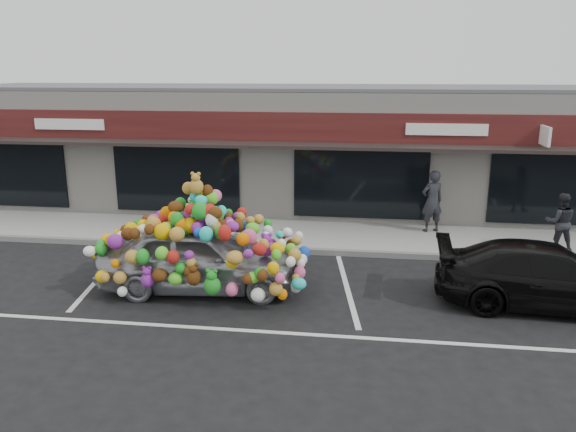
# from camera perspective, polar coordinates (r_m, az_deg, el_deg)

# --- Properties ---
(ground) EXTENTS (90.00, 90.00, 0.00)m
(ground) POSITION_cam_1_polar(r_m,az_deg,el_deg) (13.35, -6.22, -6.92)
(ground) COLOR black
(ground) RESTS_ON ground
(shop_building) EXTENTS (24.00, 7.20, 4.31)m
(shop_building) POSITION_cam_1_polar(r_m,az_deg,el_deg) (20.88, -0.79, 7.19)
(shop_building) COLOR silver
(shop_building) RESTS_ON ground
(sidewalk) EXTENTS (26.00, 3.00, 0.15)m
(sidewalk) POSITION_cam_1_polar(r_m,az_deg,el_deg) (17.02, -3.00, -1.78)
(sidewalk) COLOR gray
(sidewalk) RESTS_ON ground
(kerb) EXTENTS (26.00, 0.18, 0.16)m
(kerb) POSITION_cam_1_polar(r_m,az_deg,el_deg) (15.61, -4.03, -3.33)
(kerb) COLOR slate
(kerb) RESTS_ON ground
(parking_stripe_left) EXTENTS (0.73, 4.37, 0.01)m
(parking_stripe_left) POSITION_cam_1_polar(r_m,az_deg,el_deg) (14.60, -18.37, -5.68)
(parking_stripe_left) COLOR silver
(parking_stripe_left) RESTS_ON ground
(parking_stripe_mid) EXTENTS (0.73, 4.37, 0.01)m
(parking_stripe_mid) POSITION_cam_1_polar(r_m,az_deg,el_deg) (13.17, 6.00, -7.20)
(parking_stripe_mid) COLOR silver
(parking_stripe_mid) RESTS_ON ground
(lane_line) EXTENTS (14.00, 0.12, 0.01)m
(lane_line) POSITION_cam_1_polar(r_m,az_deg,el_deg) (10.94, 1.25, -11.89)
(lane_line) COLOR silver
(lane_line) RESTS_ON ground
(toy_car) EXTENTS (3.25, 4.96, 2.80)m
(toy_car) POSITION_cam_1_polar(r_m,az_deg,el_deg) (12.84, -8.96, -3.41)
(toy_car) COLOR #9EA3A8
(toy_car) RESTS_ON ground
(black_sedan) EXTENTS (2.21, 4.76, 1.35)m
(black_sedan) POSITION_cam_1_polar(r_m,az_deg,el_deg) (13.07, 24.97, -5.60)
(black_sedan) COLOR black
(black_sedan) RESTS_ON ground
(pedestrian_a) EXTENTS (0.80, 0.67, 1.86)m
(pedestrian_a) POSITION_cam_1_polar(r_m,az_deg,el_deg) (17.26, 14.44, 1.45)
(pedestrian_a) COLOR black
(pedestrian_a) RESTS_ON sidewalk
(pedestrian_b) EXTENTS (0.80, 0.64, 1.58)m
(pedestrian_b) POSITION_cam_1_polar(r_m,az_deg,el_deg) (16.66, 25.92, -0.55)
(pedestrian_b) COLOR black
(pedestrian_b) RESTS_ON sidewalk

